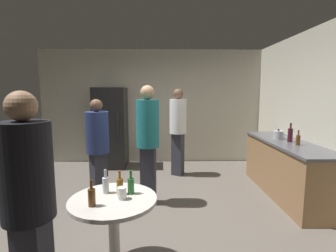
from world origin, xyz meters
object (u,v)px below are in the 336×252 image
(kettle, at_px, (278,135))
(wine_bottle_on_counter, at_px, (290,135))
(person_in_white_shirt, at_px, (178,125))
(person_in_navy_shirt, at_px, (98,143))
(beer_bottle_on_counter, at_px, (298,140))
(refrigerator, at_px, (111,128))
(beer_bottle_green, at_px, (131,185))
(plastic_cup_white, at_px, (122,193))
(person_in_teal_shirt, at_px, (148,135))
(foreground_table, at_px, (113,209))
(beer_bottle_brown, at_px, (92,197))
(beer_bottle_clear, at_px, (106,184))
(person_in_black_shirt, at_px, (28,196))
(beer_bottle_amber, at_px, (120,186))

(kettle, distance_m, wine_bottle_on_counter, 0.28)
(person_in_white_shirt, bearing_deg, person_in_navy_shirt, -15.27)
(wine_bottle_on_counter, bearing_deg, beer_bottle_on_counter, -91.13)
(refrigerator, height_order, beer_bottle_green, refrigerator)
(refrigerator, bearing_deg, wine_bottle_on_counter, -27.99)
(person_in_navy_shirt, height_order, person_in_white_shirt, person_in_white_shirt)
(plastic_cup_white, xyz_separation_m, person_in_teal_shirt, (0.15, 1.50, 0.27))
(wine_bottle_on_counter, relative_size, person_in_navy_shirt, 0.19)
(refrigerator, distance_m, person_in_navy_shirt, 1.91)
(foreground_table, bearing_deg, beer_bottle_brown, -134.01)
(plastic_cup_white, height_order, person_in_teal_shirt, person_in_teal_shirt)
(beer_bottle_brown, distance_m, beer_bottle_clear, 0.28)
(beer_bottle_brown, distance_m, plastic_cup_white, 0.27)
(beer_bottle_green, height_order, person_in_navy_shirt, person_in_navy_shirt)
(refrigerator, distance_m, kettle, 3.48)
(beer_bottle_clear, relative_size, person_in_teal_shirt, 0.13)
(foreground_table, xyz_separation_m, person_in_teal_shirt, (0.23, 1.49, 0.43))
(person_in_teal_shirt, bearing_deg, beer_bottle_clear, -5.60)
(beer_bottle_brown, bearing_deg, beer_bottle_clear, 78.85)
(plastic_cup_white, bearing_deg, person_in_navy_shirt, 111.47)
(beer_bottle_green, relative_size, person_in_black_shirt, 0.13)
(kettle, relative_size, wine_bottle_on_counter, 0.79)
(person_in_teal_shirt, bearing_deg, plastic_cup_white, 2.23)
(kettle, relative_size, beer_bottle_brown, 1.06)
(beer_bottle_amber, distance_m, beer_bottle_clear, 0.14)
(refrigerator, height_order, person_in_teal_shirt, refrigerator)
(beer_bottle_on_counter, xyz_separation_m, beer_bottle_amber, (-2.46, -1.39, -0.17))
(beer_bottle_on_counter, xyz_separation_m, plastic_cup_white, (-2.42, -1.50, -0.19))
(beer_bottle_clear, height_order, person_in_white_shirt, person_in_white_shirt)
(person_in_navy_shirt, bearing_deg, beer_bottle_on_counter, 44.72)
(beer_bottle_on_counter, bearing_deg, beer_bottle_clear, -152.40)
(foreground_table, bearing_deg, person_in_teal_shirt, 81.05)
(beer_bottle_green, xyz_separation_m, person_in_white_shirt, (0.62, 2.71, 0.22))
(refrigerator, height_order, beer_bottle_amber, refrigerator)
(beer_bottle_amber, relative_size, person_in_teal_shirt, 0.13)
(beer_bottle_brown, bearing_deg, beer_bottle_on_counter, 31.67)
(wine_bottle_on_counter, bearing_deg, person_in_black_shirt, -142.51)
(refrigerator, height_order, beer_bottle_brown, refrigerator)
(beer_bottle_brown, distance_m, beer_bottle_green, 0.39)
(refrigerator, distance_m, beer_bottle_brown, 3.65)
(kettle, bearing_deg, beer_bottle_amber, -141.60)
(beer_bottle_amber, bearing_deg, refrigerator, 102.89)
(wine_bottle_on_counter, bearing_deg, person_in_navy_shirt, -176.45)
(kettle, height_order, person_in_navy_shirt, person_in_navy_shirt)
(wine_bottle_on_counter, distance_m, foreground_table, 3.07)
(beer_bottle_green, bearing_deg, person_in_white_shirt, 77.20)
(beer_bottle_green, height_order, person_in_white_shirt, person_in_white_shirt)
(refrigerator, height_order, wine_bottle_on_counter, refrigerator)
(refrigerator, distance_m, plastic_cup_white, 3.56)
(beer_bottle_amber, relative_size, person_in_navy_shirt, 0.14)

